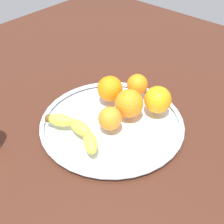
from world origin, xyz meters
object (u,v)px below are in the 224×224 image
at_px(orange_center, 110,118).
at_px(orange_back_right, 137,85).
at_px(fruit_bowl, 112,123).
at_px(orange_back_left, 129,103).
at_px(orange_front_right, 110,89).
at_px(banana, 75,129).
at_px(orange_front_left, 158,100).

distance_m(orange_center, orange_back_right, 0.17).
distance_m(fruit_bowl, orange_back_left, 0.07).
relative_size(orange_center, orange_front_right, 0.84).
xyz_separation_m(banana, orange_back_right, (-0.01, -0.24, 0.01)).
distance_m(banana, orange_front_left, 0.23).
bearing_deg(orange_front_left, banana, 65.65).
bearing_deg(orange_front_right, fruit_bowl, 135.00).
relative_size(banana, orange_back_left, 2.58).
relative_size(orange_back_right, orange_front_left, 0.83).
bearing_deg(banana, fruit_bowl, -105.07).
bearing_deg(orange_front_left, orange_front_right, 19.21).
bearing_deg(orange_back_right, orange_center, 104.23).
distance_m(banana, orange_back_left, 0.16).
bearing_deg(banana, orange_back_left, -104.74).
relative_size(banana, orange_front_left, 2.66).
height_order(fruit_bowl, orange_front_right, orange_front_right).
bearing_deg(orange_front_right, banana, 101.65).
xyz_separation_m(fruit_bowl, orange_front_right, (0.07, -0.07, 0.04)).
relative_size(fruit_bowl, orange_back_right, 6.23).
relative_size(orange_back_right, orange_front_right, 0.85).
xyz_separation_m(fruit_bowl, orange_back_right, (0.03, -0.14, 0.04)).
height_order(banana, orange_back_right, orange_back_right).
bearing_deg(orange_back_right, orange_front_right, 61.62).
xyz_separation_m(fruit_bowl, banana, (0.03, 0.10, 0.03)).
xyz_separation_m(orange_back_right, orange_front_right, (0.04, 0.07, 0.01)).
bearing_deg(orange_center, banana, 57.96).
xyz_separation_m(fruit_bowl, orange_front_left, (-0.06, -0.11, 0.05)).
bearing_deg(orange_back_left, orange_center, 87.99).
bearing_deg(orange_back_left, orange_back_right, -64.43).
xyz_separation_m(orange_center, orange_back_right, (0.04, -0.17, 0.00)).
distance_m(fruit_bowl, banana, 0.11).
height_order(banana, orange_front_left, orange_front_left).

